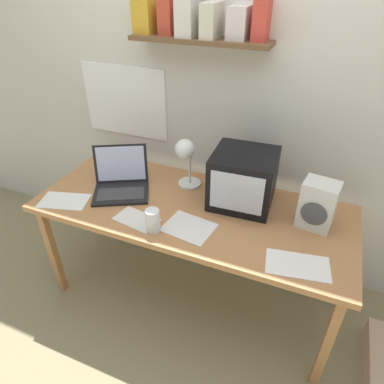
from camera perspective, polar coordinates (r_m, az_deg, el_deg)
The scene contains 12 objects.
ground_plane at distance 2.50m, azimuth 0.00°, elevation -16.25°, with size 12.00×12.00×0.00m, color gray.
back_wall at distance 2.19m, azimuth 5.34°, elevation 17.42°, with size 5.60×0.24×2.60m.
corner_desk at distance 2.03m, azimuth 0.00°, elevation -3.68°, with size 1.84×0.76×0.74m.
crt_monitor at distance 1.97m, azimuth 8.53°, elevation 2.20°, with size 0.37×0.36×0.31m.
laptop at distance 2.16m, azimuth -11.74°, elevation 1.95°, with size 0.43×0.42×0.26m.
desk_lamp at distance 2.03m, azimuth -1.03°, elevation 6.10°, with size 0.14×0.20×0.34m.
juice_glass at distance 1.80m, azimuth -6.56°, elevation -4.91°, with size 0.08×0.08×0.13m.
space_heater at distance 1.90m, azimuth 20.21°, elevation -2.02°, with size 0.19×0.17×0.27m.
open_notebook at distance 1.84m, azimuth -0.53°, elevation -5.92°, with size 0.28×0.24×0.00m.
printed_handout at distance 2.17m, azimuth -20.51°, elevation -1.38°, with size 0.32×0.24×0.00m.
loose_paper_near_laptop at distance 1.92m, azimuth -9.24°, elevation -4.51°, with size 0.26×0.18×0.00m.
loose_paper_near_monitor at distance 1.71m, azimuth 17.20°, elevation -11.57°, with size 0.32×0.22×0.00m.
Camera 1 is at (0.62, -1.49, 1.91)m, focal length 32.00 mm.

